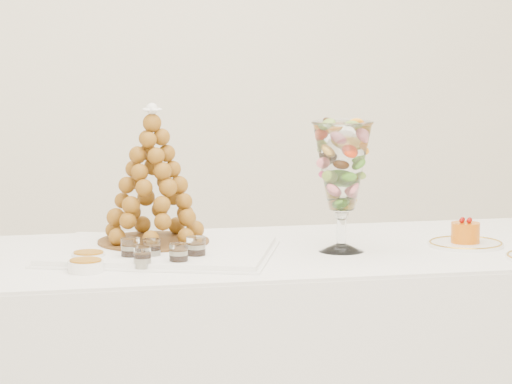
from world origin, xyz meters
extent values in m
cube|color=white|center=(0.00, 2.00, 1.40)|extent=(4.50, 0.04, 2.80)
cube|color=white|center=(0.12, 0.31, 0.38)|extent=(2.05, 0.84, 0.77)
cube|color=white|center=(0.12, 0.31, 0.77)|extent=(2.04, 0.83, 0.01)
cube|color=white|center=(-0.22, 0.30, 0.79)|extent=(0.73, 0.64, 0.02)
cylinder|color=white|center=(0.31, 0.26, 0.79)|extent=(0.13, 0.13, 0.02)
cylinder|color=white|center=(0.31, 0.26, 0.84)|extent=(0.03, 0.03, 0.09)
sphere|color=white|center=(0.31, 0.26, 0.89)|extent=(0.04, 0.04, 0.04)
cylinder|color=white|center=(0.69, 0.27, 0.78)|extent=(0.23, 0.23, 0.01)
cylinder|color=white|center=(-0.32, 0.20, 0.81)|extent=(0.05, 0.05, 0.07)
cylinder|color=white|center=(-0.26, 0.20, 0.81)|extent=(0.06, 0.06, 0.07)
cylinder|color=white|center=(-0.14, 0.18, 0.81)|extent=(0.07, 0.07, 0.07)
cylinder|color=white|center=(-0.29, 0.10, 0.81)|extent=(0.05, 0.05, 0.06)
cylinder|color=white|center=(-0.19, 0.10, 0.81)|extent=(0.06, 0.06, 0.07)
cylinder|color=white|center=(-0.43, 0.22, 0.79)|extent=(0.09, 0.09, 0.03)
cylinder|color=white|center=(-0.45, 0.11, 0.79)|extent=(0.10, 0.10, 0.03)
cylinder|color=brown|center=(-0.23, 0.40, 0.80)|extent=(0.33, 0.33, 0.01)
cone|color=brown|center=(-0.23, 0.40, 1.00)|extent=(0.29, 0.29, 0.39)
sphere|color=white|center=(-0.23, 0.40, 1.19)|extent=(0.04, 0.04, 0.04)
cylinder|color=#D8620A|center=(0.69, 0.27, 0.82)|extent=(0.09, 0.09, 0.06)
sphere|color=#880904|center=(0.71, 0.27, 0.86)|extent=(0.02, 0.02, 0.02)
sphere|color=#880904|center=(0.69, 0.28, 0.86)|extent=(0.02, 0.02, 0.02)
sphere|color=#880904|center=(0.68, 0.26, 0.86)|extent=(0.02, 0.02, 0.02)
sphere|color=#880904|center=(0.70, 0.25, 0.86)|extent=(0.02, 0.02, 0.02)
camera|label=1|loc=(-0.61, -3.11, 1.45)|focal=85.00mm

